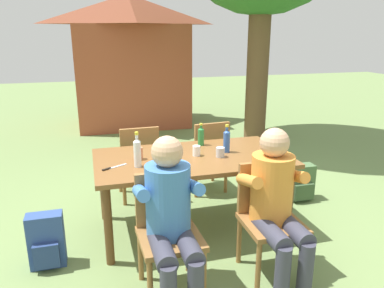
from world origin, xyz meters
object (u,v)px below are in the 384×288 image
at_px(cup_white, 196,151).
at_px(brick_kiosk, 130,58).
at_px(chair_near_right, 268,212).
at_px(person_in_plaid_shirt, 171,212).
at_px(dining_table, 192,164).
at_px(cup_terracotta, 139,153).
at_px(table_knife, 113,168).
at_px(bottle_green, 201,136).
at_px(chair_near_left, 167,226).
at_px(chair_far_right, 208,153).
at_px(chair_far_left, 139,159).
at_px(backpack_by_near_side, 299,183).
at_px(backpack_by_far_side, 47,242).
at_px(bottle_clear, 137,152).
at_px(cup_steel, 220,152).
at_px(bottle_blue, 227,140).
at_px(person_in_white_shirt, 276,199).

height_order(cup_white, brick_kiosk, brick_kiosk).
height_order(chair_near_right, person_in_plaid_shirt, person_in_plaid_shirt).
bearing_deg(dining_table, cup_terracotta, 174.11).
bearing_deg(table_knife, bottle_green, 25.86).
distance_m(chair_near_right, table_knife, 1.34).
xyz_separation_m(chair_near_left, bottle_green, (0.59, 1.11, 0.34)).
bearing_deg(table_knife, chair_far_right, 38.33).
bearing_deg(chair_far_left, backpack_by_near_side, -15.84).
bearing_deg(chair_far_left, backpack_by_far_side, -129.81).
bearing_deg(chair_near_left, cup_white, 60.44).
bearing_deg(bottle_clear, backpack_by_near_side, 13.00).
height_order(chair_far_left, chair_far_right, same).
relative_size(person_in_plaid_shirt, brick_kiosk, 0.47).
xyz_separation_m(chair_far_left, cup_terracotta, (-0.09, -0.73, 0.30)).
relative_size(chair_near_right, cup_steel, 9.51).
height_order(chair_near_right, chair_far_left, same).
bearing_deg(chair_far_left, cup_steel, -53.40).
xyz_separation_m(bottle_clear, backpack_by_near_side, (1.87, 0.43, -0.67)).
relative_size(dining_table, table_knife, 8.12).
bearing_deg(bottle_blue, bottle_green, 120.09).
relative_size(chair_far_right, bottle_clear, 2.81).
height_order(person_in_white_shirt, bottle_clear, person_in_white_shirt).
xyz_separation_m(chair_near_left, person_in_plaid_shirt, (0.00, -0.11, 0.17)).
relative_size(bottle_clear, backpack_by_near_side, 0.76).
bearing_deg(person_in_white_shirt, brick_kiosk, 94.46).
xyz_separation_m(person_in_plaid_shirt, cup_white, (0.45, 0.90, 0.13)).
bearing_deg(chair_near_right, brick_kiosk, 94.57).
xyz_separation_m(bottle_green, bottle_blue, (0.17, -0.29, 0.02)).
bearing_deg(person_in_white_shirt, bottle_blue, 93.00).
distance_m(cup_steel, backpack_by_near_side, 1.30).
relative_size(table_knife, backpack_by_near_side, 0.54).
bearing_deg(bottle_clear, dining_table, 15.32).
distance_m(cup_terracotta, brick_kiosk, 4.53).
distance_m(chair_near_right, bottle_blue, 0.90).
bearing_deg(person_in_white_shirt, chair_near_left, 172.29).
relative_size(person_in_white_shirt, brick_kiosk, 0.47).
height_order(chair_near_right, bottle_clear, bottle_clear).
bearing_deg(bottle_blue, cup_white, -175.08).
bearing_deg(backpack_by_near_side, bottle_clear, -167.00).
relative_size(chair_near_right, chair_near_left, 1.00).
bearing_deg(chair_far_right, backpack_by_near_side, -27.86).
distance_m(chair_far_left, bottle_green, 0.82).
bearing_deg(dining_table, chair_far_right, 62.45).
bearing_deg(person_in_plaid_shirt, bottle_clear, 99.12).
distance_m(chair_near_right, cup_steel, 0.77).
bearing_deg(bottle_green, chair_near_left, -117.98).
relative_size(bottle_clear, table_knife, 1.41).
height_order(dining_table, person_in_plaid_shirt, person_in_plaid_shirt).
height_order(person_in_plaid_shirt, cup_steel, person_in_plaid_shirt).
relative_size(chair_near_right, bottle_green, 3.81).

